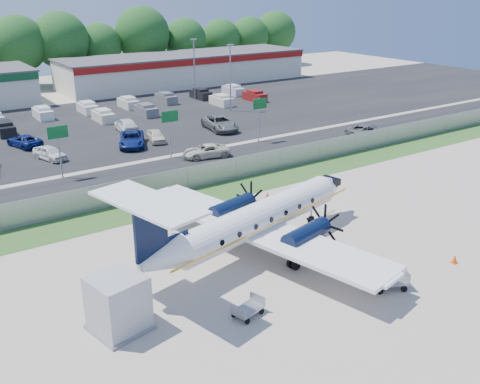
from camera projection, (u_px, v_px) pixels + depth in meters
ground at (291, 252)px, 35.00m from camera, size 170.00×170.00×0.00m
grass_verge at (200, 196)px, 44.28m from camera, size 170.00×4.00×0.02m
access_road at (162, 174)px, 49.70m from camera, size 170.00×8.00×0.02m
parking_lot at (86, 128)px, 65.95m from camera, size 170.00×32.00×0.02m
perimeter_fence at (188, 178)px, 45.47m from camera, size 120.00×0.06×1.99m
building_east at (186, 69)px, 95.60m from camera, size 44.40×12.40×5.24m
sign_left at (58, 140)px, 47.25m from camera, size 1.80×0.26×5.00m
sign_mid at (170, 123)px, 53.00m from camera, size 1.80×0.26×5.00m
sign_right at (259, 110)px, 58.74m from camera, size 1.80×0.26×5.00m
light_pole_ne at (230, 73)px, 72.98m from camera, size 0.90×0.35×9.09m
light_pole_se at (194, 65)px, 80.72m from camera, size 0.90×0.35×9.09m
tree_line at (20, 88)px, 92.27m from camera, size 112.00×6.00×14.00m
aircraft at (256, 219)px, 34.17m from camera, size 19.94×19.52×6.09m
pushback_tug at (197, 244)px, 34.87m from camera, size 2.27×1.73×1.16m
baggage_cart_near at (248, 309)px, 28.06m from camera, size 1.91×1.44×0.89m
baggage_cart_far at (388, 280)px, 30.63m from camera, size 2.39×1.96×1.08m
service_container at (118, 305)px, 26.64m from camera, size 3.14×3.14×2.95m
cone_nose at (455, 259)px, 33.50m from camera, size 0.39×0.39×0.55m
cone_starboard_wing at (267, 195)px, 43.80m from camera, size 0.40×0.40×0.57m
road_car_mid at (206, 157)px, 54.50m from camera, size 5.11×3.18×1.32m
road_car_east at (368, 137)px, 61.96m from camera, size 5.65×3.02×1.51m
parked_car_b at (51, 160)px, 53.76m from camera, size 2.90×4.43×1.40m
parked_car_c at (132, 146)px, 58.34m from camera, size 4.67×6.20×1.56m
parked_car_d at (156, 142)px, 60.01m from camera, size 2.48×4.21×1.34m
parked_car_e at (220, 130)px, 64.94m from camera, size 3.62×6.45×1.70m
parked_car_f at (25, 147)px, 58.18m from camera, size 3.43×5.12×1.30m
parked_car_g at (127, 132)px, 64.05m from camera, size 2.64×5.23×1.71m
far_parking_rows at (73, 120)px, 69.82m from camera, size 56.00×10.00×1.60m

